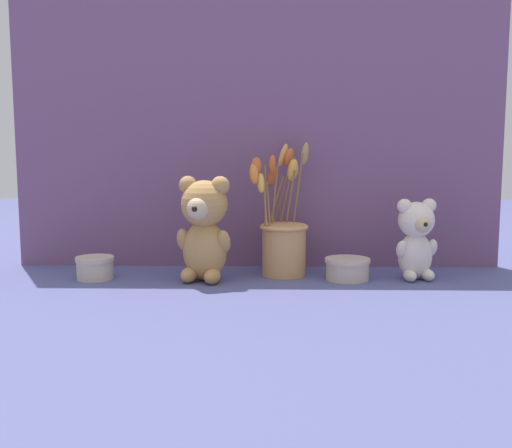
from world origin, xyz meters
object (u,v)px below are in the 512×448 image
Objects in this scene: flower_vase at (283,238)px; decorative_tin_short at (347,269)px; decorative_tin_tall at (94,268)px; teddy_bear_large at (204,227)px; teddy_bear_medium at (416,238)px.

flower_vase is 0.17m from decorative_tin_short.
decorative_tin_short is (0.59, 0.01, -0.00)m from decorative_tin_tall.
flower_vase is at bearing 8.15° from decorative_tin_tall.
flower_vase reaches higher than teddy_bear_large.
decorative_tin_tall reaches higher than decorative_tin_short.
decorative_tin_short is (0.15, -0.05, -0.07)m from flower_vase.
teddy_bear_large reaches higher than teddy_bear_medium.
teddy_bear_large is 2.73× the size of decorative_tin_tall.
decorative_tin_tall is at bearing 178.22° from teddy_bear_large.
teddy_bear_large reaches higher than decorative_tin_short.
teddy_bear_large is at bearing -1.78° from decorative_tin_tall.
teddy_bear_medium is 0.31m from flower_vase.
flower_vase is at bearing 21.29° from teddy_bear_large.
teddy_bear_medium reaches higher than decorative_tin_short.
flower_vase is at bearing 172.03° from teddy_bear_medium.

